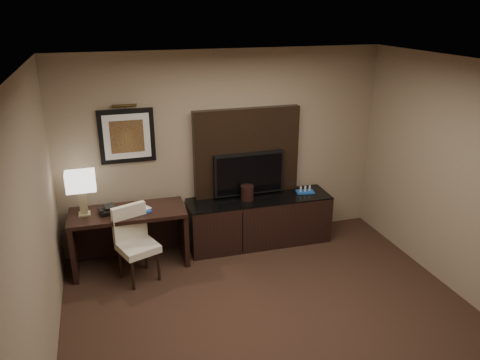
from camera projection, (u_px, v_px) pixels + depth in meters
name	position (u px, v px, depth m)	size (l,w,h in m)	color
floor	(292.00, 348.00, 4.69)	(4.50, 5.00, 0.01)	black
ceiling	(305.00, 75.00, 3.74)	(4.50, 5.00, 0.01)	silver
wall_back	(225.00, 149.00, 6.45)	(4.50, 0.01, 2.70)	gray
wall_left	(29.00, 264.00, 3.60)	(0.01, 5.00, 2.70)	gray
desk	(130.00, 238.00, 6.05)	(1.45, 0.62, 0.78)	black
credenza	(259.00, 220.00, 6.65)	(2.01, 0.56, 0.69)	black
tv_wall_panel	(247.00, 154.00, 6.51)	(1.50, 0.12, 1.30)	black
tv	(249.00, 174.00, 6.51)	(1.00, 0.08, 0.60)	black
artwork	(127.00, 136.00, 5.97)	(0.70, 0.04, 0.70)	black
picture_light	(124.00, 106.00, 5.80)	(0.04, 0.04, 0.30)	#3E2D13
desk_chair	(138.00, 247.00, 5.71)	(0.43, 0.50, 0.90)	beige
table_lamp	(82.00, 194.00, 5.72)	(0.34, 0.19, 0.55)	tan
desk_phone	(107.00, 210.00, 5.82)	(0.18, 0.16, 0.09)	black
blue_folder	(138.00, 209.00, 5.93)	(0.24, 0.33, 0.02)	#17479B
book	(135.00, 202.00, 5.88)	(0.18, 0.02, 0.24)	#B1A38B
ice_bucket	(247.00, 193.00, 6.44)	(0.18, 0.18, 0.20)	black
minibar_tray	(305.00, 190.00, 6.71)	(0.25, 0.15, 0.09)	#1B52B1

